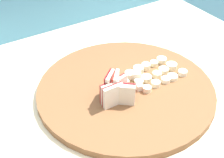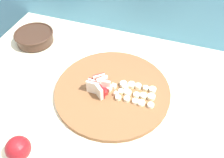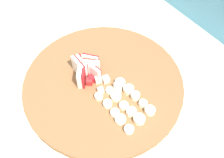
% 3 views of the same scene
% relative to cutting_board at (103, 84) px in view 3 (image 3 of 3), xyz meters
% --- Properties ---
extents(tiled_countertop, '(1.14, 0.87, 0.89)m').
position_rel_cutting_board_xyz_m(tiled_countertop, '(-0.06, -0.03, -0.45)').
color(tiled_countertop, beige).
rests_on(tiled_countertop, ground).
extents(tile_backsplash, '(2.40, 0.04, 1.34)m').
position_rel_cutting_board_xyz_m(tile_backsplash, '(-0.06, 0.42, -0.22)').
color(tile_backsplash, '#4C8EB2').
rests_on(tile_backsplash, ground).
extents(cutting_board, '(0.45, 0.45, 0.02)m').
position_rel_cutting_board_xyz_m(cutting_board, '(0.00, 0.00, 0.00)').
color(cutting_board, brown).
rests_on(cutting_board, tiled_countertop).
extents(apple_wedge_fan, '(0.08, 0.08, 0.07)m').
position_rel_cutting_board_xyz_m(apple_wedge_fan, '(-0.05, -0.02, 0.04)').
color(apple_wedge_fan, maroon).
rests_on(apple_wedge_fan, cutting_board).
extents(apple_dice_pile, '(0.09, 0.08, 0.02)m').
position_rel_cutting_board_xyz_m(apple_dice_pile, '(0.01, -0.01, 0.02)').
color(apple_dice_pile, beige).
rests_on(apple_dice_pile, cutting_board).
extents(banana_slice_rows, '(0.15, 0.11, 0.02)m').
position_rel_cutting_board_xyz_m(banana_slice_rows, '(0.10, 0.00, 0.02)').
color(banana_slice_rows, beige).
rests_on(banana_slice_rows, cutting_board).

